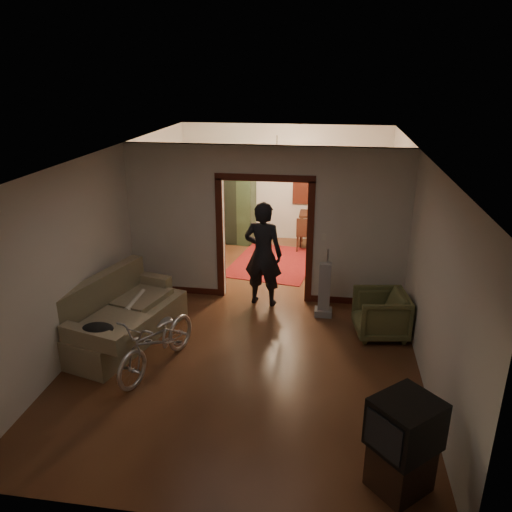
% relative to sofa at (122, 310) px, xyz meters
% --- Properties ---
extents(floor, '(5.00, 8.50, 0.01)m').
position_rel_sofa_xyz_m(floor, '(1.97, 1.14, -0.51)').
color(floor, '#3D2113').
rests_on(floor, ground).
extents(ceiling, '(5.00, 8.50, 0.01)m').
position_rel_sofa_xyz_m(ceiling, '(1.97, 1.14, 2.29)').
color(ceiling, white).
rests_on(ceiling, floor).
extents(wall_back, '(5.00, 0.02, 2.80)m').
position_rel_sofa_xyz_m(wall_back, '(1.97, 5.39, 0.89)').
color(wall_back, beige).
rests_on(wall_back, floor).
extents(wall_left, '(0.02, 8.50, 2.80)m').
position_rel_sofa_xyz_m(wall_left, '(-0.53, 1.14, 0.89)').
color(wall_left, beige).
rests_on(wall_left, floor).
extents(wall_right, '(0.02, 8.50, 2.80)m').
position_rel_sofa_xyz_m(wall_right, '(4.47, 1.14, 0.89)').
color(wall_right, beige).
rests_on(wall_right, floor).
extents(partition_wall, '(5.00, 0.14, 2.80)m').
position_rel_sofa_xyz_m(partition_wall, '(1.97, 1.89, 0.89)').
color(partition_wall, beige).
rests_on(partition_wall, floor).
extents(door_casing, '(1.74, 0.20, 2.32)m').
position_rel_sofa_xyz_m(door_casing, '(1.97, 1.89, 0.59)').
color(door_casing, '#3D150E').
rests_on(door_casing, floor).
extents(far_window, '(0.98, 0.06, 1.28)m').
position_rel_sofa_xyz_m(far_window, '(2.67, 5.35, 1.04)').
color(far_window, black).
rests_on(far_window, wall_back).
extents(chandelier, '(0.24, 0.24, 0.24)m').
position_rel_sofa_xyz_m(chandelier, '(1.97, 3.64, 1.84)').
color(chandelier, '#FFE0A5').
rests_on(chandelier, ceiling).
extents(light_switch, '(0.08, 0.01, 0.12)m').
position_rel_sofa_xyz_m(light_switch, '(3.02, 1.81, 0.74)').
color(light_switch, silver).
rests_on(light_switch, partition_wall).
extents(sofa, '(1.53, 2.38, 1.01)m').
position_rel_sofa_xyz_m(sofa, '(0.00, 0.00, 0.00)').
color(sofa, '#71694B').
rests_on(sofa, floor).
extents(rolled_paper, '(0.09, 0.73, 0.09)m').
position_rel_sofa_xyz_m(rolled_paper, '(0.10, 0.30, 0.02)').
color(rolled_paper, beige).
rests_on(rolled_paper, sofa).
extents(jacket, '(0.45, 0.33, 0.13)m').
position_rel_sofa_xyz_m(jacket, '(0.05, -0.91, 0.17)').
color(jacket, black).
rests_on(jacket, sofa).
extents(bicycle, '(1.06, 1.77, 0.88)m').
position_rel_sofa_xyz_m(bicycle, '(0.81, -0.69, -0.07)').
color(bicycle, silver).
rests_on(bicycle, floor).
extents(armchair, '(0.91, 0.89, 0.73)m').
position_rel_sofa_xyz_m(armchair, '(3.98, 0.75, -0.14)').
color(armchair, brown).
rests_on(armchair, floor).
extents(tv_stand, '(0.71, 0.71, 0.48)m').
position_rel_sofa_xyz_m(tv_stand, '(3.93, -2.41, -0.27)').
color(tv_stand, black).
rests_on(tv_stand, floor).
extents(crt_tv, '(0.81, 0.81, 0.52)m').
position_rel_sofa_xyz_m(crt_tv, '(3.93, -2.41, 0.27)').
color(crt_tv, black).
rests_on(crt_tv, tv_stand).
extents(vacuum, '(0.31, 0.26, 0.96)m').
position_rel_sofa_xyz_m(vacuum, '(3.08, 1.29, -0.02)').
color(vacuum, gray).
rests_on(vacuum, floor).
extents(person, '(0.76, 0.56, 1.89)m').
position_rel_sofa_xyz_m(person, '(1.98, 1.62, 0.44)').
color(person, black).
rests_on(person, floor).
extents(oriental_rug, '(2.01, 2.45, 0.02)m').
position_rel_sofa_xyz_m(oriental_rug, '(1.94, 3.63, -0.50)').
color(oriental_rug, maroon).
rests_on(oriental_rug, floor).
extents(locker, '(1.06, 0.66, 2.00)m').
position_rel_sofa_xyz_m(locker, '(0.79, 4.93, 0.50)').
color(locker, '#22321E').
rests_on(locker, floor).
extents(globe, '(0.26, 0.26, 0.26)m').
position_rel_sofa_xyz_m(globe, '(0.79, 4.93, 1.43)').
color(globe, '#1E5972').
rests_on(globe, locker).
extents(desk, '(1.18, 0.82, 0.79)m').
position_rel_sofa_xyz_m(desk, '(2.93, 4.94, -0.11)').
color(desk, '#321910').
rests_on(desk, floor).
extents(desk_chair, '(0.46, 0.46, 0.82)m').
position_rel_sofa_xyz_m(desk_chair, '(2.55, 4.53, -0.10)').
color(desk_chair, '#321910').
rests_on(desk_chair, floor).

